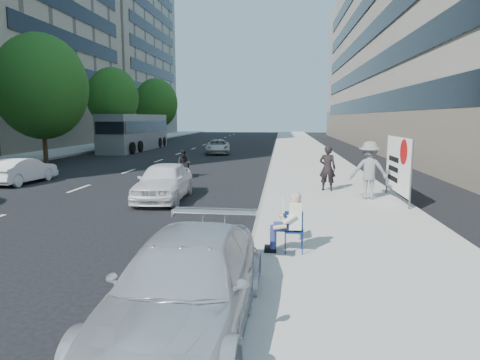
# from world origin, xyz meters

# --- Properties ---
(ground) EXTENTS (160.00, 160.00, 0.00)m
(ground) POSITION_xyz_m (0.00, 0.00, 0.00)
(ground) COLOR black
(ground) RESTS_ON ground
(near_sidewalk) EXTENTS (5.00, 120.00, 0.15)m
(near_sidewalk) POSITION_xyz_m (4.00, 20.00, 0.07)
(near_sidewalk) COLOR #B0ACA5
(near_sidewalk) RESTS_ON ground
(far_sidewalk) EXTENTS (4.50, 120.00, 0.15)m
(far_sidewalk) POSITION_xyz_m (-16.75, 20.00, 0.07)
(far_sidewalk) COLOR #B0ACA5
(far_sidewalk) RESTS_ON ground
(far_bldg_north) EXTENTS (22.00, 28.00, 28.00)m
(far_bldg_north) POSITION_xyz_m (-30.00, 62.00, 14.00)
(far_bldg_north) COLOR tan
(far_bldg_north) RESTS_ON ground
(near_building) EXTENTS (14.00, 70.00, 20.00)m
(near_building) POSITION_xyz_m (17.00, 32.00, 10.00)
(near_building) COLOR gray
(near_building) RESTS_ON ground
(tree_far_c) EXTENTS (6.00, 6.00, 8.47)m
(tree_far_c) POSITION_xyz_m (-13.70, 18.00, 5.02)
(tree_far_c) COLOR #382616
(tree_far_c) RESTS_ON ground
(tree_far_d) EXTENTS (4.80, 4.80, 7.65)m
(tree_far_d) POSITION_xyz_m (-13.70, 30.00, 4.89)
(tree_far_d) COLOR #382616
(tree_far_d) RESTS_ON ground
(tree_far_e) EXTENTS (5.40, 5.40, 7.89)m
(tree_far_e) POSITION_xyz_m (-13.70, 44.00, 4.78)
(tree_far_e) COLOR #382616
(tree_far_e) RESTS_ON ground
(seated_protester) EXTENTS (0.83, 1.12, 1.31)m
(seated_protester) POSITION_xyz_m (2.29, -0.31, 0.87)
(seated_protester) COLOR navy
(seated_protester) RESTS_ON near_sidewalk
(jogger) EXTENTS (1.39, 0.88, 2.04)m
(jogger) POSITION_xyz_m (5.20, 6.05, 1.17)
(jogger) COLOR slate
(jogger) RESTS_ON near_sidewalk
(pedestrian_woman) EXTENTS (0.73, 0.57, 1.78)m
(pedestrian_woman) POSITION_xyz_m (3.93, 7.70, 1.04)
(pedestrian_woman) COLOR black
(pedestrian_woman) RESTS_ON near_sidewalk
(protest_banner) EXTENTS (0.08, 3.06, 2.20)m
(protest_banner) POSITION_xyz_m (6.13, 5.84, 1.40)
(protest_banner) COLOR #4C4C4C
(protest_banner) RESTS_ON near_sidewalk
(parked_sedan) EXTENTS (2.05, 4.74, 1.36)m
(parked_sedan) POSITION_xyz_m (0.80, -3.67, 0.68)
(parked_sedan) COLOR silver
(parked_sedan) RESTS_ON ground
(white_sedan_near) EXTENTS (1.77, 4.14, 1.40)m
(white_sedan_near) POSITION_xyz_m (-2.18, 5.87, 0.70)
(white_sedan_near) COLOR white
(white_sedan_near) RESTS_ON ground
(white_sedan_mid) EXTENTS (1.55, 3.71, 1.19)m
(white_sedan_mid) POSITION_xyz_m (-9.78, 9.20, 0.60)
(white_sedan_mid) COLOR white
(white_sedan_mid) RESTS_ON ground
(white_sedan_far) EXTENTS (2.45, 4.43, 1.17)m
(white_sedan_far) POSITION_xyz_m (-3.21, 26.15, 0.59)
(white_sedan_far) COLOR silver
(white_sedan_far) RESTS_ON ground
(motorcycle) EXTENTS (0.75, 2.05, 1.42)m
(motorcycle) POSITION_xyz_m (-2.80, 11.82, 0.64)
(motorcycle) COLOR black
(motorcycle) RESTS_ON ground
(bus) EXTENTS (2.80, 12.09, 3.30)m
(bus) POSITION_xyz_m (-11.51, 29.71, 1.64)
(bus) COLOR slate
(bus) RESTS_ON ground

